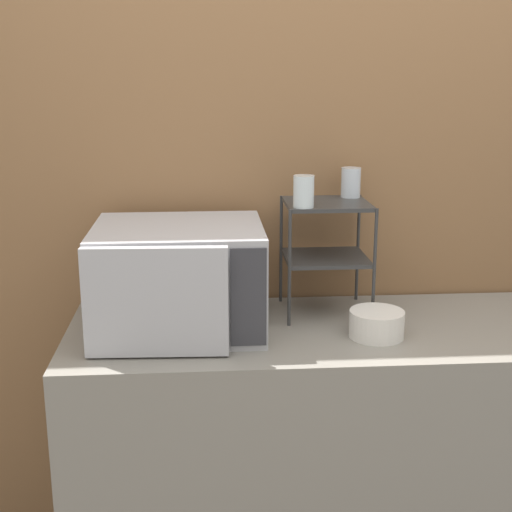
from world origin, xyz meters
name	(u,v)px	position (x,y,z in m)	size (l,w,h in m)	color
wall_back	(329,178)	(0.00, 0.62, 1.30)	(8.00, 0.06, 2.60)	olive
counter	(340,464)	(0.00, 0.29, 0.45)	(1.63, 0.58, 0.91)	gray
microwave	(178,278)	(-0.49, 0.31, 1.06)	(0.48, 0.45, 0.31)	#ADADB2
dish_rack	(326,234)	(-0.04, 0.43, 1.16)	(0.26, 0.24, 0.35)	#333333
glass_front_left	(304,191)	(-0.12, 0.35, 1.30)	(0.06, 0.06, 0.09)	silver
glass_back_right	(351,182)	(0.05, 0.51, 1.30)	(0.06, 0.06, 0.09)	silver
bowl	(377,324)	(0.07, 0.21, 0.95)	(0.16, 0.16, 0.08)	silver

